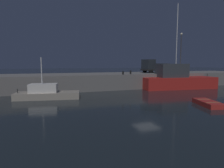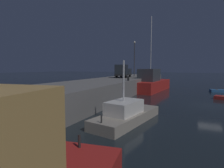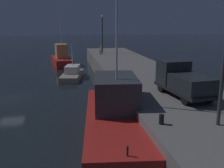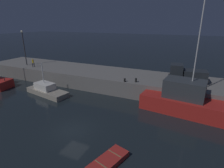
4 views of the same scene
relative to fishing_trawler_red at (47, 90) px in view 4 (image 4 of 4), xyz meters
The scene contains 10 objects.
ground_plane 12.17m from the fishing_trawler_red, 34.23° to the right, with size 320.00×320.00×0.00m, color black.
pier_quay 12.80m from the fishing_trawler_red, 38.22° to the left, with size 58.78×8.50×2.52m.
fishing_trawler_red is the anchor object (origin of this frame).
fishing_boat_blue 21.41m from the fishing_trawler_red, ahead, with size 13.15×5.51×14.16m.
rowboat_white_mid 18.28m from the fishing_trawler_red, 31.63° to the right, with size 2.53×4.02×0.52m.
lamp_post_west 13.68m from the fishing_trawler_red, 150.81° to the left, with size 0.44×0.44×6.93m.
utility_truck 21.86m from the fishing_trawler_red, 21.67° to the left, with size 5.80×2.88×2.56m.
dockworker 10.17m from the fishing_trawler_red, 146.68° to the left, with size 0.39×0.41×1.64m.
bollard_central 14.31m from the fishing_trawler_red, 18.73° to the left, with size 0.28×0.28×0.62m, color black.
bollard_east 12.65m from the fishing_trawler_red, 18.75° to the left, with size 0.28×0.28×0.53m, color black.
Camera 4 is at (10.75, -13.53, 11.11)m, focal length 29.06 mm.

